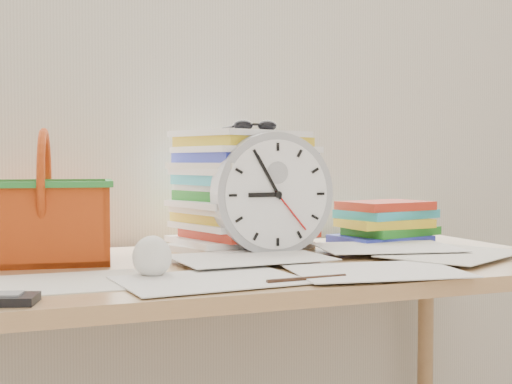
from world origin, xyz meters
name	(u,v)px	position (x,y,z in m)	size (l,w,h in m)	color
curtain	(197,30)	(0.00, 1.98, 1.30)	(2.40, 0.01, 2.50)	silver
desk	(250,297)	(0.00, 1.60, 0.68)	(1.40, 0.70, 0.75)	#A47B4D
paper_stack	(243,190)	(0.06, 1.82, 0.89)	(0.32, 0.27, 0.28)	white
clock	(272,194)	(0.08, 1.68, 0.89)	(0.28, 0.28, 0.06)	#9FA1A5
sunglasses	(255,126)	(0.10, 1.82, 1.05)	(0.12, 0.11, 0.03)	black
book_stack	(387,222)	(0.45, 1.78, 0.80)	(0.26, 0.20, 0.11)	white
basket	(45,197)	(-0.40, 1.74, 0.89)	(0.27, 0.21, 0.27)	#DA4F15
crumpled_ball	(152,256)	(-0.24, 1.48, 0.79)	(0.08, 0.08, 0.08)	white
pen	(307,279)	(0.00, 1.32, 0.76)	(0.01, 0.01, 0.15)	black
scattered_papers	(250,259)	(0.00, 1.60, 0.76)	(1.26, 0.42, 0.02)	white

